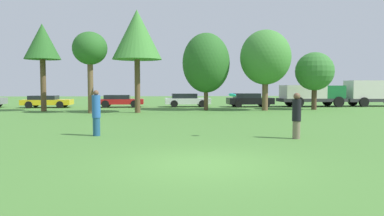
% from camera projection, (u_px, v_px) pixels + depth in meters
% --- Properties ---
extents(ground_plane, '(120.00, 120.00, 0.00)m').
position_uv_depth(ground_plane, '(204.00, 164.00, 9.30)').
color(ground_plane, '#477A33').
extents(person_thrower, '(0.33, 0.33, 1.78)m').
position_uv_depth(person_thrower, '(96.00, 113.00, 14.45)').
color(person_thrower, navy).
rests_on(person_thrower, ground).
extents(person_catcher, '(0.32, 0.32, 1.69)m').
position_uv_depth(person_catcher, '(297.00, 115.00, 13.66)').
color(person_catcher, '#726651').
rests_on(person_catcher, ground).
extents(frisbee, '(0.30, 0.27, 0.17)m').
position_uv_depth(frisbee, '(232.00, 95.00, 13.99)').
color(frisbee, '#19B2D8').
extents(tree_0, '(2.69, 2.69, 6.65)m').
position_uv_depth(tree_0, '(42.00, 43.00, 28.04)').
color(tree_0, brown).
rests_on(tree_0, ground).
extents(tree_1, '(2.43, 2.43, 5.75)m').
position_uv_depth(tree_1, '(90.00, 50.00, 26.14)').
color(tree_1, brown).
rests_on(tree_1, ground).
extents(tree_2, '(3.56, 3.56, 7.40)m').
position_uv_depth(tree_2, '(137.00, 35.00, 26.58)').
color(tree_2, brown).
rests_on(tree_2, ground).
extents(tree_3, '(3.75, 3.75, 6.13)m').
position_uv_depth(tree_3, '(206.00, 63.00, 29.45)').
color(tree_3, brown).
rests_on(tree_3, ground).
extents(tree_4, '(3.97, 3.97, 6.33)m').
position_uv_depth(tree_4, '(265.00, 58.00, 29.13)').
color(tree_4, brown).
rests_on(tree_4, ground).
extents(tree_5, '(3.11, 3.11, 4.67)m').
position_uv_depth(tree_5, '(315.00, 72.00, 30.08)').
color(tree_5, '#473323').
rests_on(tree_5, ground).
extents(parked_car_yellow, '(4.28, 2.19, 1.08)m').
position_uv_depth(parked_car_yellow, '(46.00, 101.00, 33.15)').
color(parked_car_yellow, gold).
rests_on(parked_car_yellow, ground).
extents(parked_car_red, '(4.17, 1.97, 1.12)m').
position_uv_depth(parked_car_red, '(120.00, 101.00, 33.72)').
color(parked_car_red, red).
rests_on(parked_car_red, ground).
extents(parked_car_white, '(4.20, 1.99, 1.23)m').
position_uv_depth(parked_car_white, '(187.00, 100.00, 34.32)').
color(parked_car_white, silver).
rests_on(parked_car_white, ground).
extents(parked_car_black, '(4.20, 2.10, 1.25)m').
position_uv_depth(parked_car_black, '(249.00, 100.00, 34.23)').
color(parked_car_black, black).
rests_on(parked_car_black, ground).
extents(delivery_truck_green, '(6.14, 2.63, 2.00)m').
position_uv_depth(delivery_truck_green, '(312.00, 94.00, 34.61)').
color(delivery_truck_green, '#2D2D33').
rests_on(delivery_truck_green, ground).
extents(delivery_truck_blue, '(5.95, 2.35, 2.44)m').
position_uv_depth(delivery_truck_blue, '(373.00, 92.00, 35.23)').
color(delivery_truck_blue, '#2D2D33').
rests_on(delivery_truck_blue, ground).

